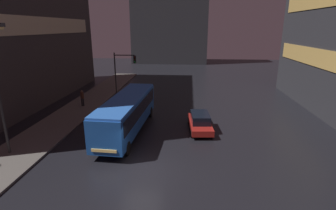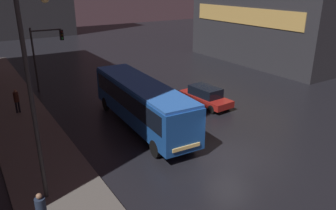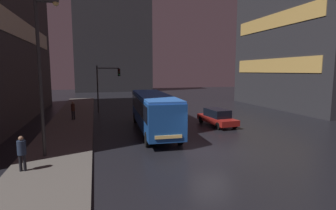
{
  "view_description": "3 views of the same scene",
  "coord_description": "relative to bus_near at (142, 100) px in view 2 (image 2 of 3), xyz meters",
  "views": [
    {
      "loc": [
        2.82,
        -14.18,
        8.57
      ],
      "look_at": [
        0.87,
        9.87,
        1.38
      ],
      "focal_mm": 28.0,
      "sensor_mm": 36.0,
      "label": 1
    },
    {
      "loc": [
        -11.57,
        -11.76,
        9.13
      ],
      "look_at": [
        -0.33,
        5.94,
        1.23
      ],
      "focal_mm": 35.0,
      "sensor_mm": 36.0,
      "label": 2
    },
    {
      "loc": [
        -6.71,
        -14.22,
        4.92
      ],
      "look_at": [
        -1.15,
        5.73,
        2.23
      ],
      "focal_mm": 28.0,
      "sensor_mm": 36.0,
      "label": 3
    }
  ],
  "objects": [
    {
      "name": "pedestrian_mid",
      "position": [
        -6.66,
        6.73,
        -0.69
      ],
      "size": [
        0.51,
        0.51,
        1.78
      ],
      "rotation": [
        0.0,
        0.0,
        5.4
      ],
      "color": "black",
      "rests_on": "sidewalk_left"
    },
    {
      "name": "ground_plane",
      "position": [
        2.23,
        -6.18,
        -1.9
      ],
      "size": [
        120.0,
        120.0,
        0.0
      ],
      "primitive_type": "plane",
      "color": "black"
    },
    {
      "name": "traffic_light_main",
      "position": [
        -3.21,
        11.64,
        1.85
      ],
      "size": [
        2.77,
        0.35,
        5.56
      ],
      "color": "#2D2D2D",
      "rests_on": "ground"
    },
    {
      "name": "street_lamp_sidewalk",
      "position": [
        -7.14,
        -4.69,
        3.9
      ],
      "size": [
        1.25,
        0.36,
        8.7
      ],
      "color": "#2D2D2D",
      "rests_on": "sidewalk_left"
    },
    {
      "name": "bus_near",
      "position": [
        0.0,
        0.0,
        0.0
      ],
      "size": [
        2.99,
        11.11,
        3.08
      ],
      "rotation": [
        0.0,
        0.0,
        3.09
      ],
      "color": "#194793",
      "rests_on": "ground"
    },
    {
      "name": "sidewalk_left",
      "position": [
        -6.77,
        3.82,
        -1.82
      ],
      "size": [
        4.0,
        48.0,
        0.15
      ],
      "color": "#56514C",
      "rests_on": "ground"
    },
    {
      "name": "pedestrian_near",
      "position": [
        -7.95,
        -6.91,
        -0.72
      ],
      "size": [
        0.55,
        0.55,
        1.72
      ],
      "rotation": [
        0.0,
        0.0,
        5.67
      ],
      "color": "black",
      "rests_on": "sidewalk_left"
    },
    {
      "name": "car_taxi",
      "position": [
        6.09,
        0.92,
        -1.13
      ],
      "size": [
        2.11,
        4.68,
        1.51
      ],
      "rotation": [
        0.0,
        0.0,
        3.22
      ],
      "color": "maroon",
      "rests_on": "ground"
    }
  ]
}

